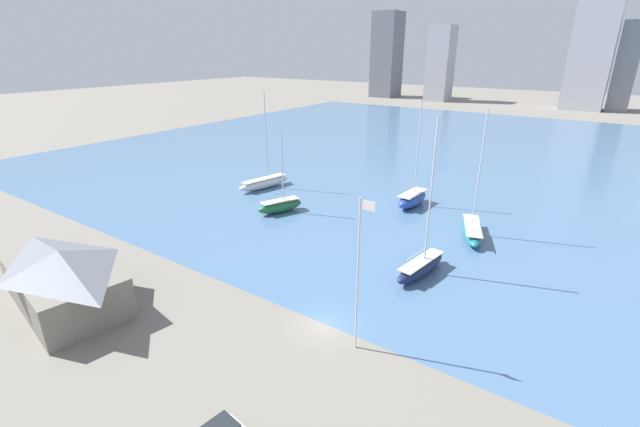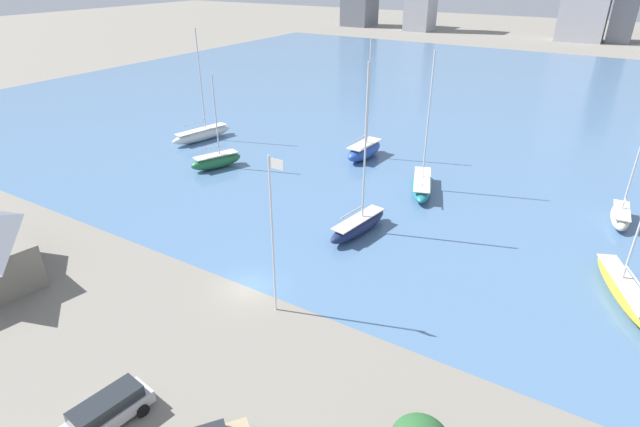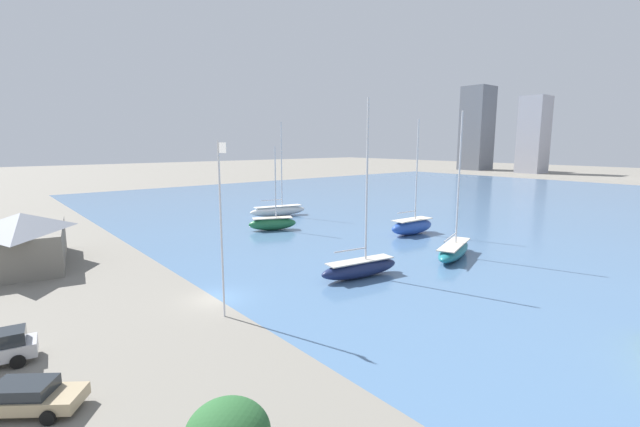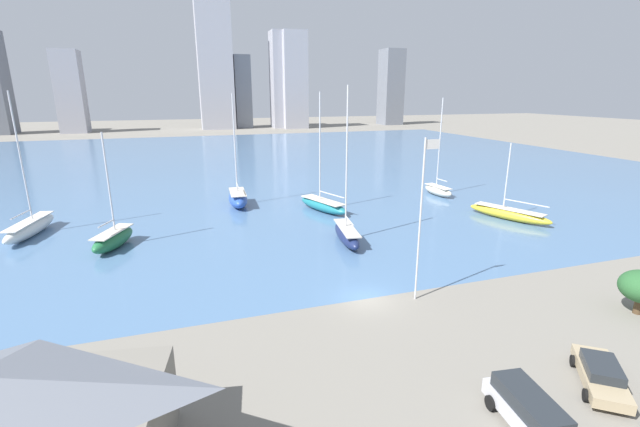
{
  "view_description": "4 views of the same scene",
  "coord_description": "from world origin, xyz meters",
  "px_view_note": "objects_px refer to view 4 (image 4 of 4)",
  "views": [
    {
      "loc": [
        17.21,
        -25.78,
        22.25
      ],
      "look_at": [
        -7.24,
        9.77,
        5.56
      ],
      "focal_mm": 24.0,
      "sensor_mm": 36.0,
      "label": 1
    },
    {
      "loc": [
        22.92,
        -25.84,
        24.06
      ],
      "look_at": [
        -0.08,
        11.44,
        1.9
      ],
      "focal_mm": 28.0,
      "sensor_mm": 36.0,
      "label": 2
    },
    {
      "loc": [
        30.87,
        -14.54,
        12.45
      ],
      "look_at": [
        -0.41,
        11.22,
        5.77
      ],
      "focal_mm": 24.0,
      "sensor_mm": 36.0,
      "label": 3
    },
    {
      "loc": [
        -12.99,
        -28.02,
        15.73
      ],
      "look_at": [
        0.97,
        14.74,
        2.97
      ],
      "focal_mm": 24.0,
      "sensor_mm": 36.0,
      "label": 4
    }
  ],
  "objects_px": {
    "sailboat_navy": "(347,233)",
    "flag_pole": "(421,216)",
    "sailboat_teal": "(323,204)",
    "sailboat_blue": "(238,198)",
    "parked_sedan_tan": "(601,374)",
    "sailboat_green": "(113,239)",
    "sailboat_cream": "(438,189)",
    "sailboat_yellow": "(509,213)",
    "parked_suv_silver": "(529,411)",
    "sailboat_white": "(30,227)"
  },
  "relations": [
    {
      "from": "sailboat_cream",
      "to": "sailboat_navy",
      "type": "bearing_deg",
      "value": -148.31
    },
    {
      "from": "flag_pole",
      "to": "sailboat_cream",
      "type": "bearing_deg",
      "value": 54.44
    },
    {
      "from": "sailboat_navy",
      "to": "parked_sedan_tan",
      "type": "height_order",
      "value": "sailboat_navy"
    },
    {
      "from": "sailboat_cream",
      "to": "sailboat_green",
      "type": "bearing_deg",
      "value": -172.09
    },
    {
      "from": "sailboat_teal",
      "to": "sailboat_blue",
      "type": "bearing_deg",
      "value": 129.52
    },
    {
      "from": "sailboat_cream",
      "to": "parked_sedan_tan",
      "type": "bearing_deg",
      "value": -116.67
    },
    {
      "from": "sailboat_green",
      "to": "sailboat_navy",
      "type": "xyz_separation_m",
      "value": [
        23.89,
        -5.89,
        -0.02
      ]
    },
    {
      "from": "sailboat_blue",
      "to": "parked_sedan_tan",
      "type": "bearing_deg",
      "value": -69.88
    },
    {
      "from": "sailboat_navy",
      "to": "sailboat_blue",
      "type": "xyz_separation_m",
      "value": [
        -9.17,
        19.17,
        0.17
      ]
    },
    {
      "from": "parked_sedan_tan",
      "to": "sailboat_green",
      "type": "bearing_deg",
      "value": 168.35
    },
    {
      "from": "parked_sedan_tan",
      "to": "sailboat_cream",
      "type": "bearing_deg",
      "value": 104.95
    },
    {
      "from": "sailboat_blue",
      "to": "sailboat_teal",
      "type": "bearing_deg",
      "value": -27.02
    },
    {
      "from": "sailboat_navy",
      "to": "parked_sedan_tan",
      "type": "bearing_deg",
      "value": -71.72
    },
    {
      "from": "sailboat_cream",
      "to": "parked_sedan_tan",
      "type": "height_order",
      "value": "sailboat_cream"
    },
    {
      "from": "sailboat_yellow",
      "to": "sailboat_blue",
      "type": "bearing_deg",
      "value": 128.4
    },
    {
      "from": "sailboat_teal",
      "to": "flag_pole",
      "type": "bearing_deg",
      "value": -112.82
    },
    {
      "from": "sailboat_navy",
      "to": "flag_pole",
      "type": "bearing_deg",
      "value": -80.29
    },
    {
      "from": "sailboat_yellow",
      "to": "sailboat_teal",
      "type": "bearing_deg",
      "value": 129.28
    },
    {
      "from": "flag_pole",
      "to": "sailboat_navy",
      "type": "bearing_deg",
      "value": 91.26
    },
    {
      "from": "sailboat_navy",
      "to": "sailboat_cream",
      "type": "distance_m",
      "value": 27.1
    },
    {
      "from": "sailboat_teal",
      "to": "parked_suv_silver",
      "type": "height_order",
      "value": "sailboat_teal"
    },
    {
      "from": "sailboat_green",
      "to": "sailboat_white",
      "type": "bearing_deg",
      "value": 165.4
    },
    {
      "from": "sailboat_yellow",
      "to": "sailboat_cream",
      "type": "bearing_deg",
      "value": 71.5
    },
    {
      "from": "sailboat_blue",
      "to": "parked_sedan_tan",
      "type": "height_order",
      "value": "sailboat_blue"
    },
    {
      "from": "sailboat_blue",
      "to": "sailboat_green",
      "type": "bearing_deg",
      "value": -134.58
    },
    {
      "from": "sailboat_blue",
      "to": "parked_sedan_tan",
      "type": "distance_m",
      "value": 47.7
    },
    {
      "from": "parked_suv_silver",
      "to": "sailboat_white",
      "type": "bearing_deg",
      "value": 135.32
    },
    {
      "from": "sailboat_white",
      "to": "parked_suv_silver",
      "type": "height_order",
      "value": "sailboat_white"
    },
    {
      "from": "sailboat_yellow",
      "to": "parked_suv_silver",
      "type": "xyz_separation_m",
      "value": [
        -24.58,
        -29.4,
        0.26
      ]
    },
    {
      "from": "sailboat_white",
      "to": "parked_suv_silver",
      "type": "distance_m",
      "value": 51.94
    },
    {
      "from": "sailboat_teal",
      "to": "sailboat_green",
      "type": "xyz_separation_m",
      "value": [
        -25.47,
        -6.97,
        0.1
      ]
    },
    {
      "from": "sailboat_teal",
      "to": "sailboat_white",
      "type": "distance_m",
      "value": 35.01
    },
    {
      "from": "sailboat_white",
      "to": "parked_sedan_tan",
      "type": "relative_size",
      "value": 3.04
    },
    {
      "from": "sailboat_cream",
      "to": "sailboat_yellow",
      "type": "height_order",
      "value": "sailboat_cream"
    },
    {
      "from": "sailboat_blue",
      "to": "parked_suv_silver",
      "type": "relative_size",
      "value": 3.01
    },
    {
      "from": "sailboat_teal",
      "to": "sailboat_navy",
      "type": "xyz_separation_m",
      "value": [
        -1.59,
        -12.87,
        0.09
      ]
    },
    {
      "from": "sailboat_green",
      "to": "sailboat_navy",
      "type": "distance_m",
      "value": 24.6
    },
    {
      "from": "sailboat_cream",
      "to": "sailboat_blue",
      "type": "distance_m",
      "value": 31.17
    },
    {
      "from": "sailboat_teal",
      "to": "parked_sedan_tan",
      "type": "relative_size",
      "value": 3.03
    },
    {
      "from": "flag_pole",
      "to": "sailboat_white",
      "type": "xyz_separation_m",
      "value": [
        -33.73,
        27.35,
        -5.81
      ]
    },
    {
      "from": "sailboat_green",
      "to": "sailboat_blue",
      "type": "relative_size",
      "value": 0.77
    },
    {
      "from": "sailboat_white",
      "to": "sailboat_navy",
      "type": "distance_m",
      "value": 35.95
    },
    {
      "from": "sailboat_cream",
      "to": "parked_sedan_tan",
      "type": "distance_m",
      "value": 45.9
    },
    {
      "from": "sailboat_teal",
      "to": "parked_sedan_tan",
      "type": "bearing_deg",
      "value": -105.75
    },
    {
      "from": "sailboat_cream",
      "to": "sailboat_blue",
      "type": "relative_size",
      "value": 0.96
    },
    {
      "from": "flag_pole",
      "to": "sailboat_cream",
      "type": "xyz_separation_m",
      "value": [
        21.53,
        30.12,
        -5.86
      ]
    },
    {
      "from": "flag_pole",
      "to": "sailboat_green",
      "type": "relative_size",
      "value": 1.06
    },
    {
      "from": "sailboat_teal",
      "to": "parked_suv_silver",
      "type": "xyz_separation_m",
      "value": [
        -3.2,
        -40.66,
        0.14
      ]
    },
    {
      "from": "flag_pole",
      "to": "parked_sedan_tan",
      "type": "height_order",
      "value": "flag_pole"
    },
    {
      "from": "flag_pole",
      "to": "sailboat_teal",
      "type": "distance_m",
      "value": 27.62
    }
  ]
}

